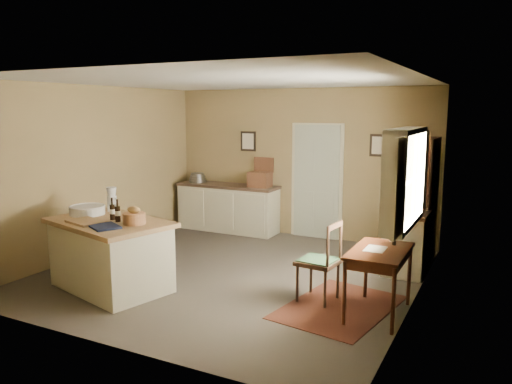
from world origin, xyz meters
TOP-DOWN VIEW (x-y plane):
  - ground at (0.00, 0.00)m, footprint 5.00×5.00m
  - wall_back at (0.00, 2.50)m, footprint 5.00×0.10m
  - wall_front at (0.00, -2.50)m, footprint 5.00×0.10m
  - wall_left at (-2.50, 0.00)m, footprint 0.10×5.00m
  - wall_right at (2.50, 0.00)m, footprint 0.10×5.00m
  - ceiling at (0.00, 0.00)m, footprint 5.00×5.00m
  - door at (0.35, 2.47)m, footprint 0.97×0.06m
  - framed_prints at (0.20, 2.48)m, footprint 2.82×0.02m
  - window at (2.42, -0.20)m, footprint 0.25×1.99m
  - work_island at (-1.12, -1.25)m, footprint 1.81×1.41m
  - sideboard at (-1.34, 2.20)m, footprint 2.01×0.57m
  - rug at (1.75, -0.53)m, footprint 1.34×1.75m
  - writing_desk at (2.20, -0.53)m, footprint 0.60×0.98m
  - desk_chair at (1.44, -0.43)m, footprint 0.50×0.50m
  - right_cabinet at (2.20, 1.28)m, footprint 0.58×1.04m
  - shelving_unit at (2.35, 1.78)m, footprint 0.32×0.86m

SIDE VIEW (x-z plane):
  - ground at x=0.00m, z-range 0.00..0.00m
  - rug at x=1.75m, z-range 0.00..0.01m
  - right_cabinet at x=2.20m, z-range -0.04..0.95m
  - sideboard at x=-1.34m, z-range -0.11..1.07m
  - work_island at x=-1.12m, z-range -0.12..1.08m
  - desk_chair at x=1.44m, z-range 0.00..0.98m
  - writing_desk at x=2.20m, z-range 0.27..1.08m
  - shelving_unit at x=2.35m, z-range 0.00..1.90m
  - door at x=0.35m, z-range 0.00..2.11m
  - wall_back at x=0.00m, z-range 0.00..2.70m
  - wall_front at x=0.00m, z-range 0.00..2.70m
  - wall_left at x=-2.50m, z-range 0.00..2.70m
  - wall_right at x=2.50m, z-range 0.00..2.70m
  - window at x=2.42m, z-range 0.99..2.11m
  - framed_prints at x=0.20m, z-range 1.53..1.91m
  - ceiling at x=0.00m, z-range 2.70..2.70m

